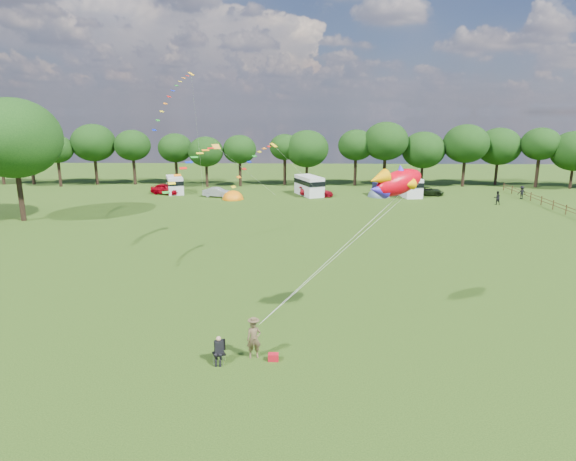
{
  "coord_description": "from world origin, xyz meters",
  "views": [
    {
      "loc": [
        0.9,
        -23.32,
        11.72
      ],
      "look_at": [
        0.0,
        8.0,
        4.0
      ],
      "focal_mm": 30.0,
      "sensor_mm": 36.0,
      "label": 1
    }
  ],
  "objects_px": {
    "big_tree": "(13,138)",
    "car_a": "(166,189)",
    "camp_chair": "(219,347)",
    "walker_b": "(522,192)",
    "car_d": "(428,191)",
    "kite_flyer": "(254,339)",
    "car_c": "(316,192)",
    "campervan_b": "(175,184)",
    "tent_greyblue": "(379,196)",
    "campervan_d": "(408,186)",
    "car_b": "(217,192)",
    "walker_a": "(497,198)",
    "fish_kite": "(395,183)",
    "tent_orange": "(233,199)",
    "campervan_c": "(309,185)"
  },
  "relations": [
    {
      "from": "tent_orange",
      "to": "walker_b",
      "type": "relative_size",
      "value": 1.82
    },
    {
      "from": "car_a",
      "to": "campervan_b",
      "type": "height_order",
      "value": "campervan_b"
    },
    {
      "from": "campervan_b",
      "to": "tent_greyblue",
      "type": "xyz_separation_m",
      "value": [
        29.92,
        -2.12,
        -1.32
      ]
    },
    {
      "from": "campervan_c",
      "to": "fish_kite",
      "type": "xyz_separation_m",
      "value": [
        3.78,
        -44.08,
        6.67
      ]
    },
    {
      "from": "car_d",
      "to": "big_tree",
      "type": "bearing_deg",
      "value": 118.12
    },
    {
      "from": "campervan_c",
      "to": "tent_greyblue",
      "type": "distance_m",
      "value": 10.12
    },
    {
      "from": "walker_b",
      "to": "kite_flyer",
      "type": "bearing_deg",
      "value": 46.48
    },
    {
      "from": "campervan_c",
      "to": "fish_kite",
      "type": "bearing_deg",
      "value": 161.68
    },
    {
      "from": "campervan_d",
      "to": "walker_a",
      "type": "bearing_deg",
      "value": -131.04
    },
    {
      "from": "tent_greyblue",
      "to": "camp_chair",
      "type": "height_order",
      "value": "camp_chair"
    },
    {
      "from": "car_d",
      "to": "campervan_b",
      "type": "bearing_deg",
      "value": 96.48
    },
    {
      "from": "big_tree",
      "to": "tent_orange",
      "type": "xyz_separation_m",
      "value": [
        21.37,
        14.17,
        -9.0
      ]
    },
    {
      "from": "car_c",
      "to": "tent_greyblue",
      "type": "xyz_separation_m",
      "value": [
        8.95,
        0.07,
        -0.67
      ]
    },
    {
      "from": "tent_greyblue",
      "to": "fish_kite",
      "type": "height_order",
      "value": "fish_kite"
    },
    {
      "from": "car_c",
      "to": "car_d",
      "type": "bearing_deg",
      "value": -69.83
    },
    {
      "from": "fish_kite",
      "to": "walker_b",
      "type": "bearing_deg",
      "value": 27.04
    },
    {
      "from": "car_a",
      "to": "car_c",
      "type": "bearing_deg",
      "value": -70.82
    },
    {
      "from": "big_tree",
      "to": "kite_flyer",
      "type": "height_order",
      "value": "big_tree"
    },
    {
      "from": "car_a",
      "to": "campervan_b",
      "type": "bearing_deg",
      "value": -19.72
    },
    {
      "from": "big_tree",
      "to": "camp_chair",
      "type": "distance_m",
      "value": 41.49
    },
    {
      "from": "camp_chair",
      "to": "fish_kite",
      "type": "xyz_separation_m",
      "value": [
        8.76,
        4.1,
        7.35
      ]
    },
    {
      "from": "car_a",
      "to": "car_b",
      "type": "distance_m",
      "value": 8.18
    },
    {
      "from": "car_b",
      "to": "walker_a",
      "type": "height_order",
      "value": "walker_a"
    },
    {
      "from": "car_b",
      "to": "car_c",
      "type": "bearing_deg",
      "value": -74.71
    },
    {
      "from": "big_tree",
      "to": "car_a",
      "type": "relative_size",
      "value": 2.8
    },
    {
      "from": "car_c",
      "to": "campervan_d",
      "type": "height_order",
      "value": "campervan_d"
    },
    {
      "from": "tent_orange",
      "to": "walker_a",
      "type": "relative_size",
      "value": 1.83
    },
    {
      "from": "car_a",
      "to": "campervan_d",
      "type": "distance_m",
      "value": 35.17
    },
    {
      "from": "car_c",
      "to": "campervan_b",
      "type": "xyz_separation_m",
      "value": [
        -20.97,
        2.18,
        0.65
      ]
    },
    {
      "from": "tent_orange",
      "to": "walker_b",
      "type": "bearing_deg",
      "value": 2.03
    },
    {
      "from": "car_a",
      "to": "kite_flyer",
      "type": "relative_size",
      "value": 2.45
    },
    {
      "from": "car_c",
      "to": "fish_kite",
      "type": "height_order",
      "value": "fish_kite"
    },
    {
      "from": "walker_b",
      "to": "campervan_b",
      "type": "bearing_deg",
      "value": -11.71
    },
    {
      "from": "campervan_b",
      "to": "tent_greyblue",
      "type": "relative_size",
      "value": 1.54
    },
    {
      "from": "car_b",
      "to": "walker_b",
      "type": "height_order",
      "value": "walker_b"
    },
    {
      "from": "car_c",
      "to": "walker_b",
      "type": "bearing_deg",
      "value": -77.01
    },
    {
      "from": "campervan_c",
      "to": "walker_a",
      "type": "height_order",
      "value": "campervan_c"
    },
    {
      "from": "big_tree",
      "to": "walker_a",
      "type": "relative_size",
      "value": 7.41
    },
    {
      "from": "tent_orange",
      "to": "walker_a",
      "type": "xyz_separation_m",
      "value": [
        34.94,
        -3.06,
        0.88
      ]
    },
    {
      "from": "kite_flyer",
      "to": "walker_b",
      "type": "bearing_deg",
      "value": 44.33
    },
    {
      "from": "car_b",
      "to": "walker_b",
      "type": "bearing_deg",
      "value": -79.21
    },
    {
      "from": "camp_chair",
      "to": "walker_b",
      "type": "height_order",
      "value": "walker_b"
    },
    {
      "from": "car_b",
      "to": "campervan_d",
      "type": "bearing_deg",
      "value": -75.37
    },
    {
      "from": "big_tree",
      "to": "campervan_c",
      "type": "distance_m",
      "value": 37.34
    },
    {
      "from": "fish_kite",
      "to": "campervan_c",
      "type": "bearing_deg",
      "value": 63.45
    },
    {
      "from": "fish_kite",
      "to": "campervan_d",
      "type": "bearing_deg",
      "value": 45.17
    },
    {
      "from": "car_d",
      "to": "kite_flyer",
      "type": "height_order",
      "value": "kite_flyer"
    },
    {
      "from": "car_c",
      "to": "car_d",
      "type": "relative_size",
      "value": 1.0
    },
    {
      "from": "car_b",
      "to": "campervan_c",
      "type": "xyz_separation_m",
      "value": [
        13.04,
        1.91,
        0.82
      ]
    },
    {
      "from": "big_tree",
      "to": "car_a",
      "type": "bearing_deg",
      "value": 58.37
    }
  ]
}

